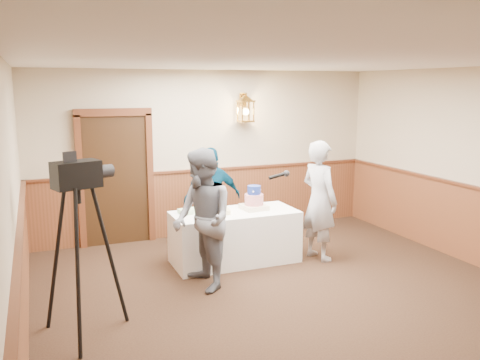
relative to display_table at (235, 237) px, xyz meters
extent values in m
plane|color=black|center=(0.16, -1.90, -0.38)|extent=(7.00, 7.00, 0.00)
cube|color=#BEAA8E|center=(0.16, 1.60, 1.02)|extent=(6.00, 0.02, 2.80)
cube|color=#BEAA8E|center=(-2.84, -1.90, 1.02)|extent=(0.02, 7.00, 2.80)
cube|color=white|center=(0.16, -1.90, 2.42)|extent=(6.00, 7.00, 0.02)
cube|color=brown|center=(0.16, 1.58, 0.18)|extent=(5.98, 0.04, 1.10)
cube|color=brown|center=(-2.82, -1.90, 0.18)|extent=(0.04, 6.98, 1.10)
cube|color=#562916|center=(0.16, 1.56, 0.75)|extent=(5.98, 0.07, 0.04)
cube|color=black|center=(-1.44, 1.55, 0.68)|extent=(1.00, 0.06, 2.10)
cube|color=white|center=(0.00, 0.00, 0.00)|extent=(1.80, 0.80, 0.75)
cube|color=beige|center=(0.32, 0.03, 0.41)|extent=(0.37, 0.37, 0.07)
cylinder|color=#B50717|center=(0.32, 0.03, 0.52)|extent=(0.27, 0.27, 0.16)
cylinder|color=navy|center=(0.32, 0.03, 0.67)|extent=(0.19, 0.19, 0.13)
cube|color=#F3CF91|center=(-0.25, -0.01, 0.41)|extent=(0.35, 0.29, 0.06)
cube|color=#97CE91|center=(-0.64, 0.16, 0.41)|extent=(0.29, 0.24, 0.06)
imported|color=slate|center=(-0.73, -0.76, 0.52)|extent=(0.74, 0.92, 1.79)
cylinder|color=black|center=(0.27, -0.81, 1.01)|extent=(0.23, 0.07, 0.09)
sphere|color=black|center=(0.40, -0.83, 1.04)|extent=(0.08, 0.08, 0.08)
imported|color=#A4A4AA|center=(1.20, -0.33, 0.51)|extent=(0.56, 0.72, 1.77)
imported|color=#05304A|center=(-0.07, 0.77, 0.43)|extent=(0.95, 0.42, 1.60)
cube|color=black|center=(-2.25, -1.49, 1.31)|extent=(0.50, 0.37, 0.27)
cylinder|color=black|center=(-1.98, -1.39, 1.31)|extent=(0.21, 0.18, 0.13)
camera|label=1|loc=(-2.61, -6.60, 2.16)|focal=38.00mm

